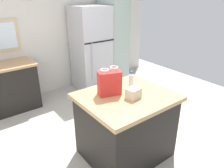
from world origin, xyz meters
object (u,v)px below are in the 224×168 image
at_px(shopping_bag, 109,83).
at_px(tall_cabinet, 113,40).
at_px(refrigerator, 91,49).
at_px(bottle, 131,81).
at_px(kitchen_island, 126,125).
at_px(small_box, 133,93).

bearing_deg(shopping_bag, tall_cabinet, 51.16).
xyz_separation_m(refrigerator, bottle, (-0.74, -2.15, 0.12)).
distance_m(kitchen_island, shopping_bag, 0.65).
bearing_deg(tall_cabinet, refrigerator, -179.98).
bearing_deg(kitchen_island, shopping_bag, 134.17).
bearing_deg(bottle, small_box, -125.06).
xyz_separation_m(tall_cabinet, small_box, (-1.51, -2.35, -0.05)).
bearing_deg(tall_cabinet, small_box, -122.76).
bearing_deg(small_box, bottle, 54.94).
xyz_separation_m(shopping_bag, bottle, (0.31, -0.06, -0.04)).
relative_size(refrigerator, tall_cabinet, 0.89).
relative_size(kitchen_island, bottle, 4.35).
height_order(refrigerator, tall_cabinet, tall_cabinet).
height_order(kitchen_island, bottle, bottle).
distance_m(kitchen_island, tall_cabinet, 2.78).
bearing_deg(small_box, kitchen_island, 101.20).
relative_size(refrigerator, small_box, 10.79).
relative_size(kitchen_island, shopping_bag, 3.23).
relative_size(refrigerator, shopping_bag, 5.22).
xyz_separation_m(small_box, bottle, (0.14, 0.20, 0.05)).
xyz_separation_m(refrigerator, tall_cabinet, (0.64, 0.00, 0.11)).
distance_m(tall_cabinet, small_box, 2.79).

